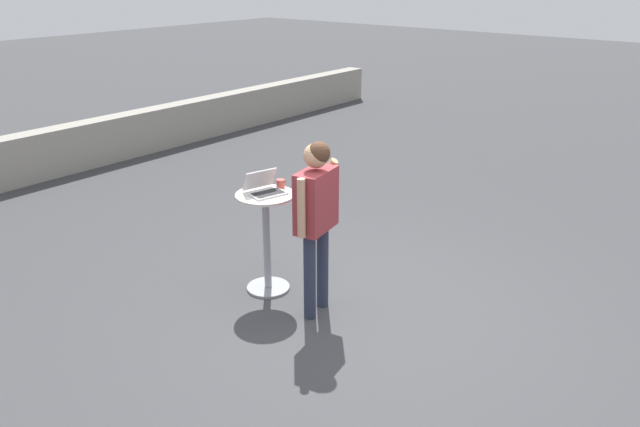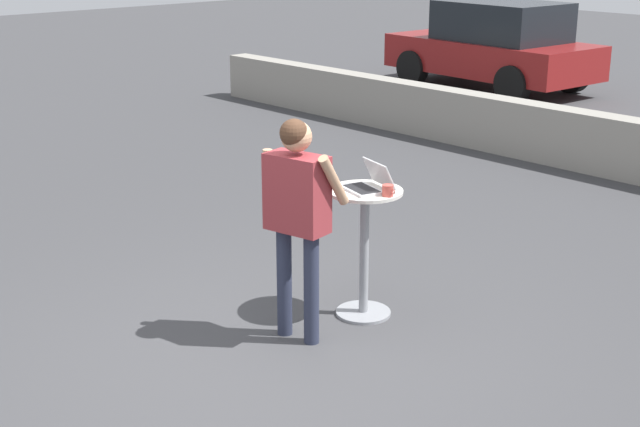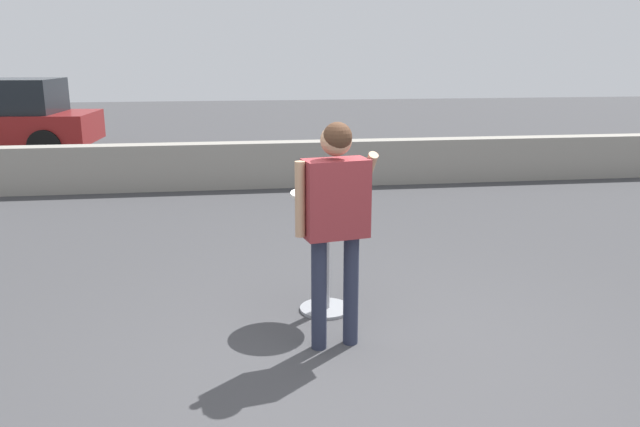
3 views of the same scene
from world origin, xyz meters
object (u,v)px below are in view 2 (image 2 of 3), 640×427
object	(u,v)px
coffee_mug	(388,190)
laptop	(368,183)
standing_person	(297,202)
cafe_table	(364,241)
parked_car_near_street	(495,45)

from	to	relation	value
coffee_mug	laptop	bearing A→B (deg)	177.28
standing_person	coffee_mug	bearing A→B (deg)	68.82
coffee_mug	standing_person	world-z (taller)	standing_person
cafe_table	coffee_mug	distance (m)	0.50
coffee_mug	cafe_table	bearing A→B (deg)	-178.50
cafe_table	laptop	xyz separation A→B (m)	(0.01, 0.02, 0.45)
cafe_table	coffee_mug	world-z (taller)	coffee_mug
standing_person	cafe_table	bearing A→B (deg)	87.28
cafe_table	coffee_mug	size ratio (longest dim) A/B	8.91
cafe_table	laptop	distance (m)	0.45
parked_car_near_street	standing_person	bearing A→B (deg)	-60.57
cafe_table	laptop	bearing A→B (deg)	47.06
coffee_mug	parked_car_near_street	world-z (taller)	parked_car_near_street
coffee_mug	standing_person	xyz separation A→B (m)	(-0.25, -0.65, -0.01)
cafe_table	standing_person	world-z (taller)	standing_person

